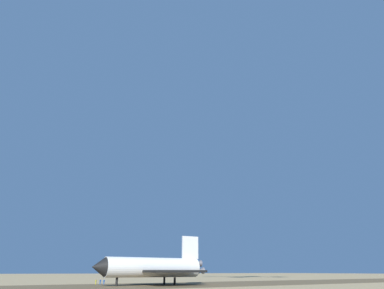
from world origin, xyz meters
The scene contains 6 objects.
ground_plane centered at (0.00, 0.00, 0.00)m, with size 1200.00×1200.00×0.00m, color tan.
runway_strip centered at (-2.97, -0.15, 0.01)m, with size 440.00×44.00×0.02m, color brown.
space_shuttle centered at (-2.44, -0.11, 5.35)m, with size 38.69×25.17×15.80m.
ground_crew_near_nose centered at (9.68, -17.04, 0.94)m, with size 0.38×0.60×1.73m.
ground_crew_mid_fuselage centered at (8.72, -15.69, 0.94)m, with size 0.42×0.56×1.73m.
ground_crew_near_wingtip centered at (11.32, -16.28, 0.94)m, with size 0.42×0.56×1.73m.
Camera 1 is at (39.52, 106.68, 4.21)m, focal length 30.98 mm.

